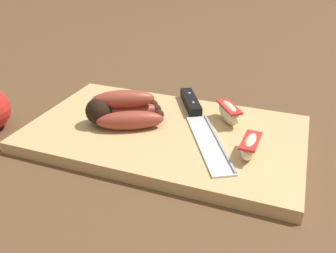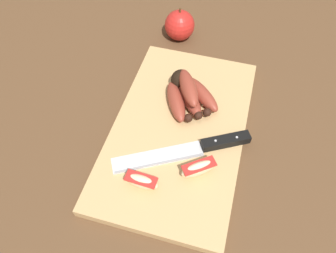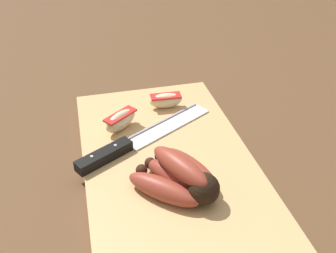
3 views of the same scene
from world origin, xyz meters
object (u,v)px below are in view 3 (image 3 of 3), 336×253
object	(u,v)px
chefs_knife	(128,144)
apple_wedge_middle	(166,100)
banana_bunch	(181,177)
apple_wedge_near	(121,120)

from	to	relation	value
chefs_knife	apple_wedge_middle	size ratio (longest dim) A/B	4.00
banana_bunch	chefs_knife	world-z (taller)	banana_bunch
apple_wedge_near	apple_wedge_middle	xyz separation A→B (m)	(-0.05, 0.09, -0.00)
banana_bunch	chefs_knife	xyz separation A→B (m)	(-0.12, -0.06, -0.02)
apple_wedge_near	apple_wedge_middle	world-z (taller)	apple_wedge_near
apple_wedge_near	banana_bunch	bearing A→B (deg)	19.95
apple_wedge_near	apple_wedge_middle	distance (m)	0.11
banana_bunch	apple_wedge_middle	size ratio (longest dim) A/B	2.23
banana_bunch	chefs_knife	bearing A→B (deg)	-153.06
banana_bunch	chefs_knife	size ratio (longest dim) A/B	0.56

